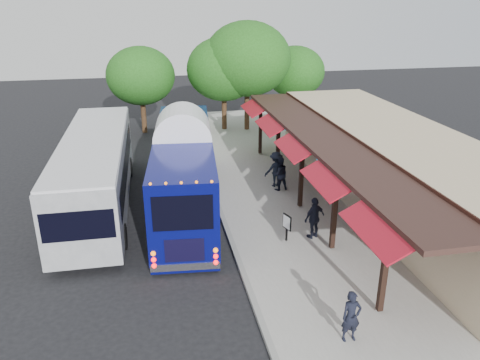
{
  "coord_description": "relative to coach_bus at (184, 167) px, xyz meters",
  "views": [
    {
      "loc": [
        -2.88,
        -15.06,
        9.42
      ],
      "look_at": [
        0.88,
        3.83,
        1.8
      ],
      "focal_mm": 35.0,
      "sensor_mm": 36.0,
      "label": 1
    }
  ],
  "objects": [
    {
      "name": "ground",
      "position": [
        1.45,
        -5.31,
        -2.06
      ],
      "size": [
        90.0,
        90.0,
        0.0
      ],
      "primitive_type": "plane",
      "color": "black",
      "rests_on": "ground"
    },
    {
      "name": "tree_left",
      "position": [
        4.04,
        13.1,
        2.46
      ],
      "size": [
        5.3,
        5.3,
        6.78
      ],
      "color": "#382314",
      "rests_on": "ground"
    },
    {
      "name": "ped_d",
      "position": [
        4.79,
        1.43,
        -0.98
      ],
      "size": [
        1.3,
        0.88,
        1.86
      ],
      "primitive_type": "imported",
      "rotation": [
        0.0,
        0.0,
        3.31
      ],
      "color": "black",
      "rests_on": "sidewalk"
    },
    {
      "name": "ped_b",
      "position": [
        4.85,
        0.92,
        -1.05
      ],
      "size": [
        0.91,
        0.75,
        1.73
      ],
      "primitive_type": "imported",
      "rotation": [
        0.0,
        0.0,
        3.26
      ],
      "color": "black",
      "rests_on": "sidewalk"
    },
    {
      "name": "tree_right",
      "position": [
        9.91,
        14.83,
        1.86
      ],
      "size": [
        4.59,
        4.59,
        5.88
      ],
      "color": "#382314",
      "rests_on": "ground"
    },
    {
      "name": "tree_far",
      "position": [
        -1.81,
        13.77,
        2.06
      ],
      "size": [
        4.83,
        4.83,
        6.18
      ],
      "color": "#382314",
      "rests_on": "ground"
    },
    {
      "name": "coach_bus",
      "position": [
        0.0,
        0.0,
        0.0
      ],
      "size": [
        3.62,
        12.17,
        3.84
      ],
      "rotation": [
        0.0,
        0.0,
        -0.09
      ],
      "color": "#080B5F",
      "rests_on": "ground"
    },
    {
      "name": "curb",
      "position": [
        1.5,
        -1.31,
        -1.99
      ],
      "size": [
        0.2,
        40.0,
        0.16
      ],
      "primitive_type": "cube",
      "color": "gray",
      "rests_on": "ground"
    },
    {
      "name": "station_shelter",
      "position": [
        9.83,
        -1.31,
        -0.22
      ],
      "size": [
        8.15,
        20.0,
        3.6
      ],
      "color": "tan",
      "rests_on": "ground"
    },
    {
      "name": "sidewalk",
      "position": [
        6.45,
        -1.31,
        -1.99
      ],
      "size": [
        10.0,
        40.0,
        0.15
      ],
      "primitive_type": "cube",
      "color": "#9E9B93",
      "rests_on": "ground"
    },
    {
      "name": "ped_a",
      "position": [
        3.79,
        -10.31,
        -1.12
      ],
      "size": [
        0.58,
        0.39,
        1.59
      ],
      "primitive_type": "imported",
      "rotation": [
        0.0,
        0.0,
        0.01
      ],
      "color": "black",
      "rests_on": "sidewalk"
    },
    {
      "name": "city_bus",
      "position": [
        -4.03,
        1.01,
        -0.18
      ],
      "size": [
        2.9,
        12.68,
        3.4
      ],
      "rotation": [
        0.0,
        0.0,
        -0.01
      ],
      "color": "gray",
      "rests_on": "ground"
    },
    {
      "name": "ped_c",
      "position": [
        4.85,
        -4.25,
        -1.03
      ],
      "size": [
        1.12,
        0.83,
        1.77
      ],
      "primitive_type": "imported",
      "rotation": [
        0.0,
        0.0,
        3.58
      ],
      "color": "black",
      "rests_on": "sidewalk"
    },
    {
      "name": "tree_mid",
      "position": [
        5.66,
        12.65,
        3.19
      ],
      "size": [
        6.15,
        6.15,
        7.87
      ],
      "color": "#382314",
      "rests_on": "ground"
    },
    {
      "name": "sign_board",
      "position": [
        3.68,
        -4.32,
        -1.13
      ],
      "size": [
        0.21,
        0.51,
        1.15
      ],
      "rotation": [
        0.0,
        0.0,
        0.33
      ],
      "color": "black",
      "rests_on": "sidewalk"
    }
  ]
}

